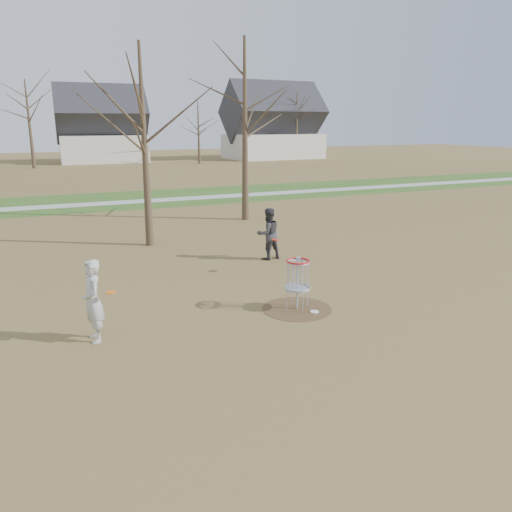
{
  "coord_description": "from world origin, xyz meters",
  "views": [
    {
      "loc": [
        -5.79,
        -10.65,
        4.64
      ],
      "look_at": [
        -0.5,
        1.5,
        1.1
      ],
      "focal_mm": 35.0,
      "sensor_mm": 36.0,
      "label": 1
    }
  ],
  "objects": [
    {
      "name": "disc_golf_basket",
      "position": [
        0.0,
        0.0,
        0.91
      ],
      "size": [
        0.64,
        0.64,
        1.35
      ],
      "color": "#9EA3AD",
      "rests_on": "ground"
    },
    {
      "name": "footpath",
      "position": [
        0.0,
        20.0,
        0.01
      ],
      "size": [
        160.0,
        1.5,
        0.01
      ],
      "primitive_type": "cube",
      "color": "#9E9E99",
      "rests_on": "green_band"
    },
    {
      "name": "bare_trees",
      "position": [
        1.78,
        35.79,
        5.35
      ],
      "size": [
        52.62,
        44.98,
        9.0
      ],
      "color": "#382B1E",
      "rests_on": "ground"
    },
    {
      "name": "player_standing",
      "position": [
        -4.97,
        0.07,
        0.92
      ],
      "size": [
        0.5,
        0.71,
        1.83
      ],
      "primitive_type": "imported",
      "rotation": [
        0.0,
        0.0,
        -1.47
      ],
      "color": "#B4B4B4",
      "rests_on": "ground"
    },
    {
      "name": "player_throwing",
      "position": [
        1.38,
        4.76,
        0.91
      ],
      "size": [
        0.96,
        0.79,
        1.81
      ],
      "primitive_type": "imported",
      "rotation": [
        0.0,
        0.0,
        3.27
      ],
      "color": "#353439",
      "rests_on": "ground"
    },
    {
      "name": "disc_grounded",
      "position": [
        0.29,
        -0.4,
        0.02
      ],
      "size": [
        0.22,
        0.22,
        0.02
      ],
      "primitive_type": "cylinder",
      "color": "white",
      "rests_on": "dirt_circle"
    },
    {
      "name": "discs_in_play",
      "position": [
        -1.76,
        1.5,
        1.13
      ],
      "size": [
        5.68,
        3.5,
        0.1
      ],
      "color": "red",
      "rests_on": "ground"
    },
    {
      "name": "ground",
      "position": [
        0.0,
        0.0,
        0.0
      ],
      "size": [
        160.0,
        160.0,
        0.0
      ],
      "primitive_type": "plane",
      "color": "brown",
      "rests_on": "ground"
    },
    {
      "name": "green_band",
      "position": [
        0.0,
        21.0,
        0.01
      ],
      "size": [
        160.0,
        8.0,
        0.01
      ],
      "primitive_type": "cube",
      "color": "#2D5119",
      "rests_on": "ground"
    },
    {
      "name": "dirt_circle",
      "position": [
        0.0,
        0.0,
        0.01
      ],
      "size": [
        1.8,
        1.8,
        0.01
      ],
      "primitive_type": "cylinder",
      "color": "#47331E",
      "rests_on": "ground"
    },
    {
      "name": "houses_row",
      "position": [
        4.32,
        52.56,
        3.52
      ],
      "size": [
        56.51,
        10.01,
        7.26
      ],
      "color": "silver",
      "rests_on": "ground"
    }
  ]
}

